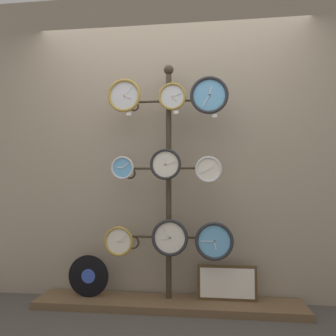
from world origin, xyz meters
name	(u,v)px	position (x,y,z in m)	size (l,w,h in m)	color
ground_plane	(162,326)	(0.00, 0.00, 0.00)	(12.00, 12.00, 0.00)	#47423D
shop_wall	(171,142)	(0.00, 0.57, 1.40)	(4.40, 0.04, 2.80)	gray
low_shelf	(168,304)	(0.00, 0.35, 0.03)	(2.20, 0.36, 0.06)	brown
display_stand	(169,213)	(0.00, 0.41, 0.77)	(0.78, 0.39, 2.05)	#382D1E
clock_top_left	(124,96)	(-0.37, 0.31, 1.77)	(0.29, 0.04, 0.29)	silver
clock_top_center	(172,97)	(0.04, 0.33, 1.75)	(0.24, 0.04, 0.24)	silver
clock_top_right	(209,95)	(0.35, 0.30, 1.74)	(0.32, 0.04, 0.32)	#60A8DB
clock_middle_left	(123,168)	(-0.39, 0.34, 1.15)	(0.20, 0.04, 0.20)	#60A8DB
clock_middle_center	(166,164)	(-0.01, 0.30, 1.18)	(0.26, 0.04, 0.26)	silver
clock_middle_right	(208,169)	(0.34, 0.33, 1.13)	(0.22, 0.04, 0.22)	silver
clock_bottom_left	(119,241)	(-0.41, 0.30, 0.54)	(0.25, 0.04, 0.25)	silver
clock_bottom_center	(170,238)	(0.02, 0.30, 0.58)	(0.30, 0.04, 0.30)	silver
clock_bottom_right	(214,241)	(0.38, 0.30, 0.56)	(0.31, 0.04, 0.31)	#60A8DB
vinyl_record	(88,276)	(-0.68, 0.34, 0.24)	(0.35, 0.01, 0.35)	black
picture_frame	(227,283)	(0.48, 0.40, 0.20)	(0.48, 0.02, 0.29)	#4C381E
price_tag_upper	(129,114)	(-0.33, 0.31, 1.61)	(0.04, 0.00, 0.03)	white
price_tag_mid	(176,112)	(0.07, 0.33, 1.62)	(0.04, 0.00, 0.03)	white
price_tag_lower	(215,116)	(0.39, 0.30, 1.57)	(0.04, 0.00, 0.03)	white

